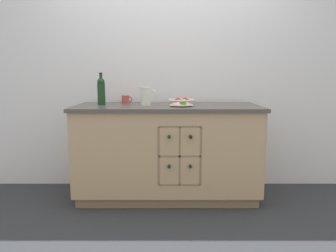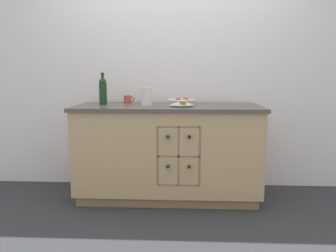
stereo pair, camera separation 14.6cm
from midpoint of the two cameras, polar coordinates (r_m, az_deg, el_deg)
name	(u,v)px [view 2 (the right image)]	position (r m, az deg, el deg)	size (l,w,h in m)	color
ground_plane	(168,196)	(3.36, 1.27, -12.09)	(14.00, 14.00, 0.00)	#2D3035
back_wall	(170,68)	(3.54, 1.52, 10.06)	(4.40, 0.06, 2.55)	white
kitchen_island	(168,151)	(3.22, 1.32, -4.39)	(1.77, 0.74, 0.91)	#8B7354
fruit_bowl	(182,102)	(3.06, 3.80, 4.24)	(0.25, 0.25, 0.08)	silver
white_pitcher	(147,96)	(3.14, -2.37, 5.28)	(0.16, 0.11, 0.18)	silver
ceramic_mug	(128,99)	(3.42, -5.82, 4.65)	(0.11, 0.08, 0.08)	#B7473D
standing_wine_bottle	(103,90)	(3.29, -10.02, 6.13)	(0.08, 0.08, 0.31)	#19381E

